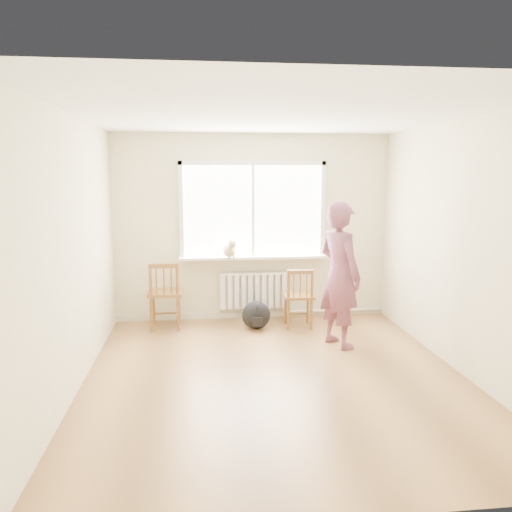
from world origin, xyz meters
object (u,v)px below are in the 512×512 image
object	(u,v)px
chair_right	(299,298)
cat	(230,249)
person	(340,275)
backpack	(256,315)
chair_left	(165,295)

from	to	relation	value
chair_right	cat	distance (m)	1.20
person	backpack	bearing A→B (deg)	25.73
chair_right	cat	world-z (taller)	cat
chair_left	backpack	size ratio (longest dim) A/B	2.41
backpack	chair_left	bearing A→B (deg)	173.27
chair_left	chair_right	bearing A→B (deg)	174.10
backpack	person	bearing A→B (deg)	-39.40
cat	backpack	xyz separation A→B (m)	(0.34, -0.38, -0.87)
chair_right	person	world-z (taller)	person
cat	backpack	distance (m)	1.01
cat	chair_left	bearing A→B (deg)	179.38
person	backpack	xyz separation A→B (m)	(-0.95, 0.78, -0.70)
chair_left	cat	world-z (taller)	cat
person	backpack	distance (m)	1.41
chair_right	person	distance (m)	0.96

